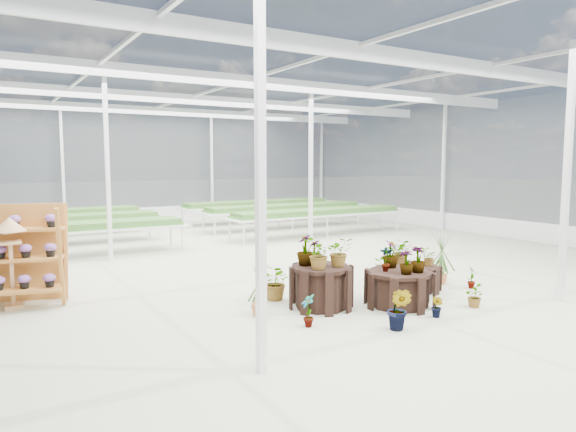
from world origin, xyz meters
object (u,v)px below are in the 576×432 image
plinth_low (412,278)px  bird_table (11,263)px  plinth_tall (321,287)px  shelf_rack (14,256)px  plinth_mid (399,289)px

plinth_low → bird_table: bird_table is taller
plinth_tall → shelf_rack: shelf_rack is taller
plinth_mid → plinth_low: plinth_mid is taller
plinth_tall → plinth_mid: (1.20, -0.60, -0.05)m
plinth_low → bird_table: bearing=159.2°
plinth_mid → plinth_low: 1.22m
plinth_tall → shelf_rack: 5.22m
plinth_tall → plinth_mid: bearing=-26.6°
plinth_tall → shelf_rack: (-4.40, 2.76, 0.51)m
plinth_low → bird_table: size_ratio=0.68×
plinth_mid → bird_table: bearing=150.3°
shelf_rack → plinth_mid: bearing=-15.7°
plinth_mid → bird_table: size_ratio=0.75×
shelf_rack → plinth_tall: bearing=-16.8°
plinth_tall → bird_table: bird_table is taller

